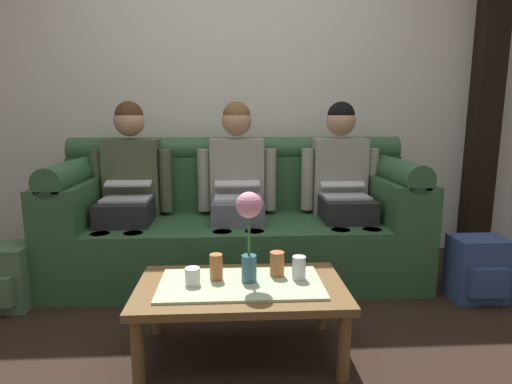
# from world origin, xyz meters

# --- Properties ---
(ground_plane) EXTENTS (14.00, 14.00, 0.00)m
(ground_plane) POSITION_xyz_m (0.00, 0.00, 0.00)
(ground_plane) COLOR black
(back_wall_patterned) EXTENTS (6.00, 0.12, 2.90)m
(back_wall_patterned) POSITION_xyz_m (0.00, 1.70, 1.45)
(back_wall_patterned) COLOR silver
(back_wall_patterned) RESTS_ON ground_plane
(timber_pillar) EXTENTS (0.20, 0.20, 2.90)m
(timber_pillar) POSITION_xyz_m (1.98, 1.58, 1.45)
(timber_pillar) COLOR black
(timber_pillar) RESTS_ON ground_plane
(couch) EXTENTS (2.46, 0.88, 0.96)m
(couch) POSITION_xyz_m (0.00, 1.17, 0.37)
(couch) COLOR #2D5633
(couch) RESTS_ON ground_plane
(person_left) EXTENTS (0.56, 0.67, 1.22)m
(person_left) POSITION_xyz_m (-0.74, 1.17, 0.66)
(person_left) COLOR #232326
(person_left) RESTS_ON ground_plane
(person_middle) EXTENTS (0.56, 0.67, 1.22)m
(person_middle) POSITION_xyz_m (0.00, 1.17, 0.66)
(person_middle) COLOR #595B66
(person_middle) RESTS_ON ground_plane
(person_right) EXTENTS (0.56, 0.67, 1.22)m
(person_right) POSITION_xyz_m (0.74, 1.17, 0.66)
(person_right) COLOR #232326
(person_right) RESTS_ON ground_plane
(coffee_table) EXTENTS (0.97, 0.55, 0.36)m
(coffee_table) POSITION_xyz_m (0.00, 0.11, 0.31)
(coffee_table) COLOR brown
(coffee_table) RESTS_ON ground_plane
(flower_vase) EXTENTS (0.12, 0.12, 0.43)m
(flower_vase) POSITION_xyz_m (0.04, 0.12, 0.65)
(flower_vase) COLOR #336672
(flower_vase) RESTS_ON coffee_table
(cup_near_left) EXTENTS (0.06, 0.06, 0.11)m
(cup_near_left) POSITION_xyz_m (0.28, 0.14, 0.42)
(cup_near_left) COLOR silver
(cup_near_left) RESTS_ON coffee_table
(cup_near_right) EXTENTS (0.07, 0.07, 0.08)m
(cup_near_right) POSITION_xyz_m (-0.22, 0.10, 0.40)
(cup_near_right) COLOR white
(cup_near_right) RESTS_ON coffee_table
(cup_far_center) EXTENTS (0.06, 0.06, 0.12)m
(cup_far_center) POSITION_xyz_m (-0.11, 0.16, 0.42)
(cup_far_center) COLOR #B26633
(cup_far_center) RESTS_ON coffee_table
(cup_far_left) EXTENTS (0.07, 0.07, 0.12)m
(cup_far_left) POSITION_xyz_m (0.18, 0.19, 0.42)
(cup_far_left) COLOR #B26633
(cup_far_left) RESTS_ON coffee_table
(backpack_left) EXTENTS (0.31, 0.30, 0.38)m
(backpack_left) POSITION_xyz_m (-1.38, 0.69, 0.19)
(backpack_left) COLOR #4C6B4C
(backpack_left) RESTS_ON ground_plane
(backpack_right) EXTENTS (0.32, 0.27, 0.39)m
(backpack_right) POSITION_xyz_m (1.47, 0.64, 0.19)
(backpack_right) COLOR #33477A
(backpack_right) RESTS_ON ground_plane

